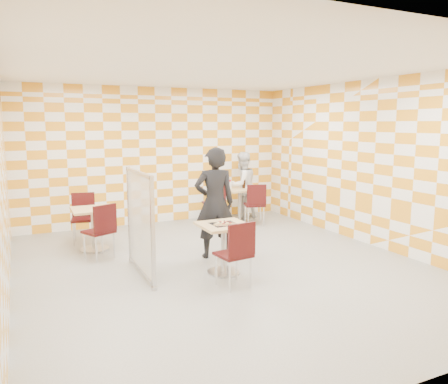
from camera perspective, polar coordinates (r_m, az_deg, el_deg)
name	(u,v)px	position (r m, az deg, el deg)	size (l,w,h in m)	color
room_shell	(209,168)	(7.06, -1.93, 3.14)	(7.00, 7.00, 7.00)	gray
main_table	(224,240)	(6.49, -0.03, -6.27)	(0.70, 0.70, 0.75)	tan
second_table	(240,199)	(9.94, 2.06, -0.94)	(0.70, 0.70, 0.75)	tan
empty_table	(93,222)	(7.99, -16.70, -3.75)	(0.70, 0.70, 0.75)	tan
chair_main_front	(237,249)	(5.89, 1.73, -7.52)	(0.47, 0.48, 0.92)	#380B0C
chair_second_front	(255,201)	(9.48, 4.13, -1.22)	(0.53, 0.54, 0.92)	#380B0C
chair_second_side	(217,199)	(9.81, -0.88, -0.86)	(0.45, 0.44, 0.92)	#380B0C
chair_empty_near	(102,227)	(7.40, -15.69, -4.42)	(0.56, 0.57, 0.92)	#380B0C
chair_empty_far	(83,213)	(8.60, -17.89, -2.68)	(0.50, 0.50, 0.92)	#380B0C
partition	(140,223)	(6.44, -10.90, -3.99)	(0.08, 1.38, 1.55)	white
man_dark	(215,203)	(7.19, -1.24, -1.44)	(0.67, 0.44, 1.84)	black
man_white	(242,185)	(10.22, 2.38, 0.88)	(0.76, 0.59, 1.57)	white
pizza_on_foil	(224,223)	(6.41, 0.03, -4.08)	(0.40, 0.40, 0.04)	silver
sport_bottle	(230,185)	(9.91, 0.81, 0.97)	(0.06, 0.06, 0.20)	white
soda_bottle	(244,184)	(9.99, 2.61, 1.10)	(0.07, 0.07, 0.23)	black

